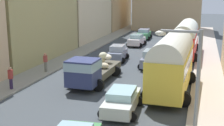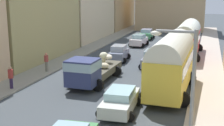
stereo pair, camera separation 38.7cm
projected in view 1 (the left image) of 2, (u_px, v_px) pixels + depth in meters
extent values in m
plane|color=#3E454A|center=(133.00, 64.00, 31.25)|extent=(154.00, 154.00, 0.00)
cube|color=gray|center=(66.00, 59.00, 33.21)|extent=(2.50, 70.00, 0.14)
cube|color=#B3A597|center=(208.00, 68.00, 29.25)|extent=(2.50, 70.00, 0.14)
cube|color=tan|center=(30.00, 20.00, 32.49)|extent=(4.83, 14.10, 8.41)
cube|color=tan|center=(111.00, 2.00, 60.36)|extent=(4.95, 14.50, 10.27)
cube|color=tan|center=(168.00, 2.00, 58.51)|extent=(12.26, 7.78, 10.23)
cube|color=gold|center=(172.00, 69.00, 21.95)|extent=(2.57, 8.38, 2.53)
cylinder|color=silver|center=(172.00, 51.00, 21.66)|extent=(2.52, 8.22, 2.28)
cube|color=#99B7C6|center=(172.00, 61.00, 21.82)|extent=(2.60, 7.72, 0.81)
cylinder|color=black|center=(161.00, 76.00, 24.96)|extent=(1.00, 0.35, 1.00)
cylinder|color=black|center=(189.00, 78.00, 24.29)|extent=(1.00, 0.35, 1.00)
cylinder|color=black|center=(148.00, 96.00, 20.17)|extent=(1.00, 0.35, 1.00)
cylinder|color=black|center=(183.00, 99.00, 19.51)|extent=(1.00, 0.35, 1.00)
cube|color=red|center=(185.00, 42.00, 34.48)|extent=(2.50, 9.92, 2.22)
cylinder|color=silver|center=(186.00, 32.00, 34.23)|extent=(2.45, 9.72, 2.30)
cube|color=#99B7C6|center=(186.00, 38.00, 34.37)|extent=(2.53, 9.13, 0.71)
cylinder|color=black|center=(177.00, 47.00, 37.90)|extent=(1.00, 0.35, 1.00)
cylinder|color=black|center=(196.00, 48.00, 37.26)|extent=(1.00, 0.35, 1.00)
cylinder|color=black|center=(172.00, 57.00, 32.20)|extent=(1.00, 0.35, 1.00)
cylinder|color=black|center=(194.00, 58.00, 31.56)|extent=(1.00, 0.35, 1.00)
cube|color=navy|center=(83.00, 72.00, 22.43)|extent=(2.16, 2.11, 1.90)
cube|color=#99B7C6|center=(83.00, 65.00, 22.31)|extent=(2.20, 2.19, 0.61)
cube|color=#4F4B3E|center=(100.00, 70.00, 25.93)|extent=(2.24, 5.22, 0.55)
ellipsoid|color=beige|center=(94.00, 65.00, 25.29)|extent=(0.72, 0.90, 0.44)
ellipsoid|color=beige|center=(104.00, 66.00, 25.14)|extent=(0.87, 0.68, 0.47)
ellipsoid|color=beige|center=(102.00, 60.00, 27.00)|extent=(0.63, 0.79, 0.56)
ellipsoid|color=beige|center=(96.00, 64.00, 24.36)|extent=(1.13, 1.11, 0.47)
ellipsoid|color=beige|center=(107.00, 57.00, 26.99)|extent=(1.12, 1.20, 0.46)
ellipsoid|color=beige|center=(103.00, 55.00, 26.83)|extent=(0.89, 1.00, 0.58)
cylinder|color=black|center=(98.00, 85.00, 22.55)|extent=(0.90, 0.31, 0.90)
cylinder|color=black|center=(72.00, 83.00, 23.17)|extent=(0.90, 0.31, 0.90)
cylinder|color=black|center=(116.00, 71.00, 26.57)|extent=(0.90, 0.31, 0.90)
cylinder|color=black|center=(93.00, 69.00, 27.20)|extent=(0.90, 0.31, 0.90)
cube|color=slate|center=(118.00, 54.00, 32.46)|extent=(1.71, 3.77, 0.80)
cube|color=#A1ABBB|center=(118.00, 48.00, 32.31)|extent=(1.43, 1.99, 0.58)
cylinder|color=black|center=(122.00, 61.00, 31.30)|extent=(0.60, 0.21, 0.60)
cylinder|color=black|center=(108.00, 60.00, 31.62)|extent=(0.60, 0.21, 0.60)
cylinder|color=black|center=(127.00, 56.00, 33.47)|extent=(0.60, 0.21, 0.60)
cylinder|color=black|center=(113.00, 56.00, 33.80)|extent=(0.60, 0.21, 0.60)
cube|color=silver|center=(137.00, 41.00, 41.36)|extent=(1.77, 3.84, 0.78)
cube|color=#90B7BE|center=(137.00, 36.00, 41.22)|extent=(1.48, 2.03, 0.50)
cylinder|color=black|center=(140.00, 45.00, 40.12)|extent=(0.60, 0.21, 0.60)
cylinder|color=black|center=(129.00, 45.00, 40.62)|extent=(0.60, 0.21, 0.60)
cylinder|color=black|center=(144.00, 43.00, 42.26)|extent=(0.60, 0.21, 0.60)
cylinder|color=black|center=(133.00, 42.00, 42.77)|extent=(0.60, 0.21, 0.60)
cube|color=#44945B|center=(144.00, 35.00, 47.35)|extent=(1.78, 3.89, 0.77)
cube|color=#A1ABD1|center=(144.00, 31.00, 47.20)|extent=(1.53, 2.04, 0.49)
cylinder|color=black|center=(148.00, 38.00, 46.09)|extent=(0.60, 0.21, 0.60)
cylinder|color=black|center=(137.00, 38.00, 46.51)|extent=(0.60, 0.21, 0.60)
cylinder|color=black|center=(150.00, 36.00, 48.34)|extent=(0.60, 0.21, 0.60)
cylinder|color=black|center=(140.00, 36.00, 48.76)|extent=(0.60, 0.21, 0.60)
cube|color=silver|center=(122.00, 102.00, 18.63)|extent=(1.88, 4.21, 0.70)
cube|color=#97C1CA|center=(122.00, 93.00, 18.50)|extent=(1.58, 2.22, 0.45)
cylinder|color=black|center=(113.00, 99.00, 20.10)|extent=(0.60, 0.21, 0.60)
cylinder|color=black|center=(139.00, 101.00, 19.72)|extent=(0.60, 0.21, 0.60)
cylinder|color=black|center=(103.00, 114.00, 17.68)|extent=(0.60, 0.21, 0.60)
cylinder|color=black|center=(132.00, 117.00, 17.29)|extent=(0.60, 0.21, 0.60)
cube|color=slate|center=(152.00, 61.00, 29.60)|extent=(1.81, 4.06, 0.81)
cube|color=#9DB4C1|center=(152.00, 53.00, 29.44)|extent=(1.57, 2.12, 0.59)
cylinder|color=black|center=(145.00, 61.00, 31.09)|extent=(0.60, 0.21, 0.60)
cylinder|color=black|center=(163.00, 62.00, 30.63)|extent=(0.60, 0.21, 0.60)
cylinder|color=black|center=(141.00, 67.00, 28.74)|extent=(0.60, 0.21, 0.60)
cylinder|color=black|center=(160.00, 68.00, 28.28)|extent=(0.60, 0.21, 0.60)
cylinder|color=slate|center=(46.00, 72.00, 27.63)|extent=(0.21, 0.21, 0.14)
cylinder|color=slate|center=(46.00, 67.00, 27.52)|extent=(0.30, 0.30, 0.90)
cylinder|color=#A3403A|center=(45.00, 59.00, 27.35)|extent=(0.47, 0.47, 0.54)
sphere|color=tan|center=(45.00, 54.00, 27.27)|extent=(0.24, 0.24, 0.24)
cylinder|color=#2D2145|center=(12.00, 90.00, 22.75)|extent=(0.21, 0.21, 0.14)
cylinder|color=#2D2145|center=(11.00, 84.00, 22.65)|extent=(0.28, 0.28, 0.79)
cylinder|color=#A2342F|center=(10.00, 74.00, 22.49)|extent=(0.42, 0.42, 0.63)
sphere|color=tan|center=(10.00, 69.00, 22.39)|extent=(0.23, 0.23, 0.23)
cylinder|color=gray|center=(197.00, 101.00, 12.31)|extent=(0.16, 0.16, 5.71)
cylinder|color=gray|center=(181.00, 31.00, 11.90)|extent=(1.52, 0.11, 0.11)
ellipsoid|color=silver|center=(161.00, 33.00, 12.13)|extent=(0.44, 0.28, 0.20)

